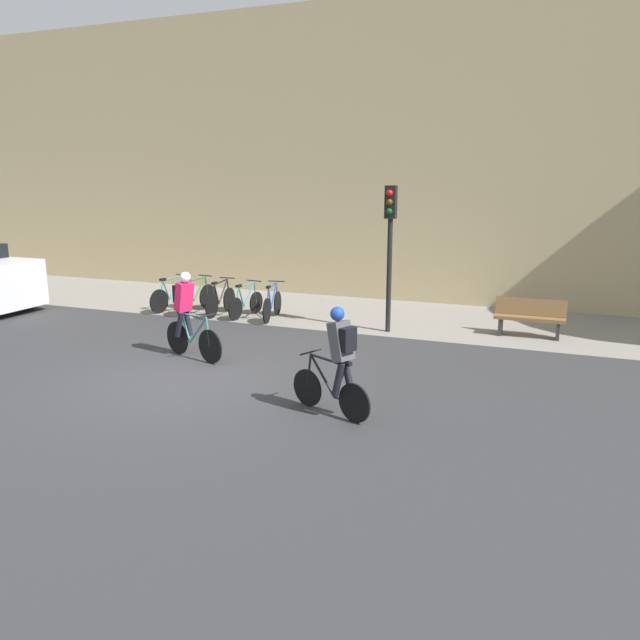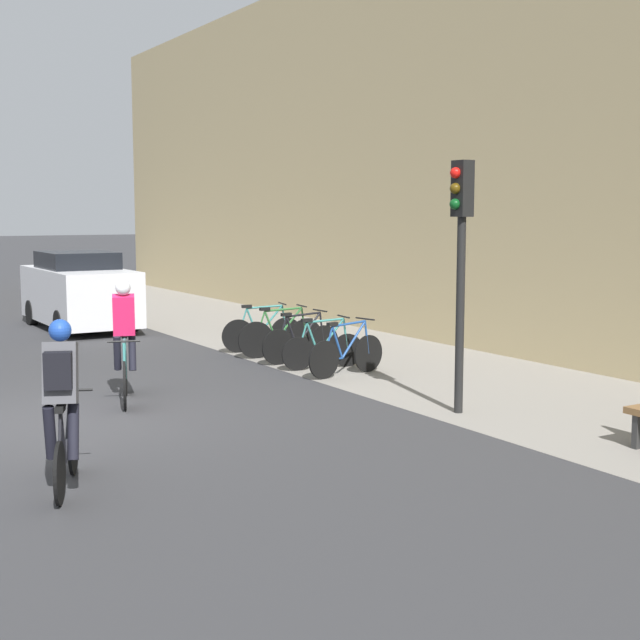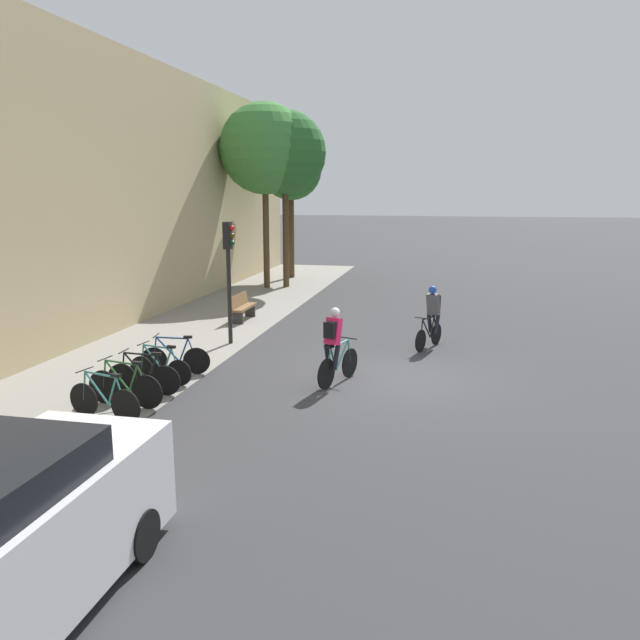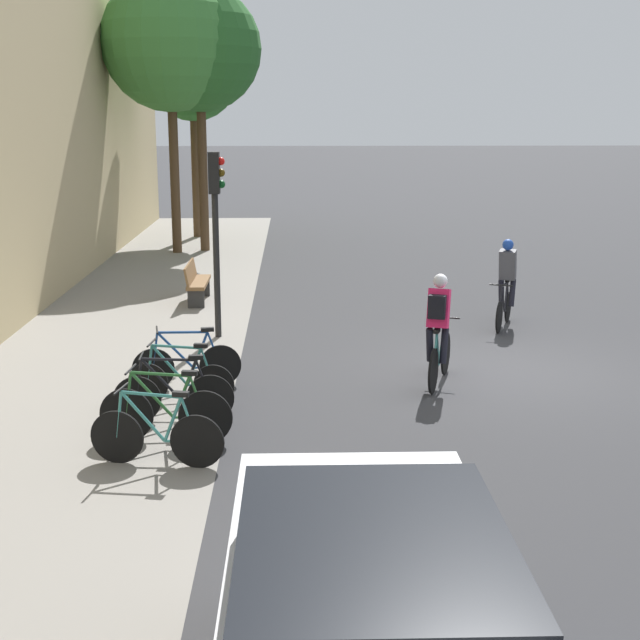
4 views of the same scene
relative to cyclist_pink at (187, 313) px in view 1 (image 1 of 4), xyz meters
The scene contains 12 objects.
ground 1.81m from the cyclist_pink, 59.48° to the right, with size 200.00×200.00×0.00m, color #333335.
kerb_strip 5.56m from the cyclist_pink, 81.79° to the left, with size 44.00×4.50×0.01m, color gray.
building_facade 8.71m from the cyclist_pink, 84.40° to the left, with size 44.00×0.60×8.73m, color tan.
cyclist_pink is the anchor object (origin of this frame).
cyclist_grey 4.52m from the cyclist_pink, 26.34° to the right, with size 1.52×0.71×1.75m.
parked_bike_0 5.01m from the cyclist_pink, 128.41° to the left, with size 0.47×1.66×0.97m.
parked_bike_1 4.57m from the cyclist_pink, 120.63° to the left, with size 0.46×1.75×0.99m.
parked_bike_2 4.23m from the cyclist_pink, 111.36° to the left, with size 0.46×1.67×0.97m.
parked_bike_3 4.01m from the cyclist_pink, 100.79° to the left, with size 0.46×1.58×0.94m.
parked_bike_4 3.94m from the cyclist_pink, 89.38° to the left, with size 0.47×1.67×0.96m.
traffic_light_pole 5.13m from the cyclist_pink, 48.43° to the left, with size 0.26×0.30×3.48m.
bench 7.87m from the cyclist_pink, 34.41° to the left, with size 1.60×0.44×0.89m.
Camera 1 is at (6.39, -9.30, 3.62)m, focal length 35.00 mm.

